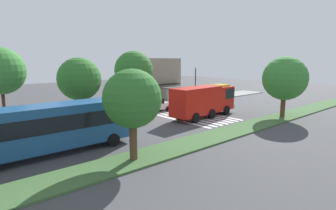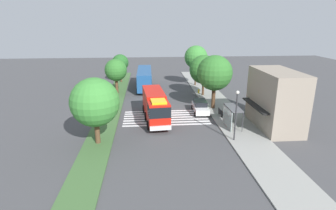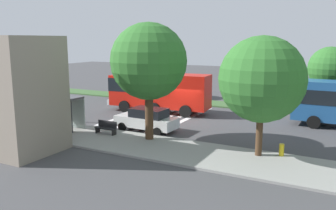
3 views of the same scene
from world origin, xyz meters
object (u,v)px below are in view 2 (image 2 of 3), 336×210
Objects in this scene: median_tree_west at (116,70)px; median_tree_center at (95,102)px; street_lamp at (236,111)px; sidewalk_tree_west at (204,70)px; parked_car_west at (200,106)px; sidewalk_tree_center at (215,73)px; fire_hydrant at (199,91)px; bench_near_shelter at (221,112)px; transit_bus at (145,77)px; fire_truck at (155,106)px; sidewalk_tree_far_west at (196,57)px; bus_stop_shelter at (230,113)px; median_tree_far_west at (120,63)px.

median_tree_west is 20.70m from median_tree_center.
sidewalk_tree_west is at bearing 178.76° from street_lamp.
sidewalk_tree_center is at bearing 126.55° from parked_car_west.
median_tree_center is 9.92× the size of fire_hydrant.
bench_near_shelter is 11.94m from fire_hydrant.
median_tree_west is 0.86× the size of median_tree_center.
transit_bus is at bearing -121.91° from sidewalk_tree_west.
transit_bus is 1.95× the size of median_tree_west.
fire_truck is 1.28× the size of sidewalk_tree_center.
sidewalk_tree_far_west reaches higher than median_tree_center.
bus_stop_shelter reaches higher than bench_near_shelter.
parked_car_west is 0.62× the size of sidewalk_tree_center.
median_tree_west is (-9.96, -14.90, -1.13)m from sidewalk_tree_center.
median_tree_far_west is (-26.49, -15.15, 2.24)m from bus_stop_shelter.
street_lamp reaches higher than transit_bus.
bus_stop_shelter is at bearing 65.79° from fire_truck.
fire_truck is 0.84× the size of transit_bus.
sidewalk_tree_far_west reaches higher than parked_car_west.
bench_near_shelter is 17.33m from median_tree_center.
bench_near_shelter is at bearing 34.01° from median_tree_far_west.
sidewalk_tree_far_west is 29.64m from median_tree_center.
median_tree_far_west is at bearing -142.05° from sidewalk_tree_center.
fire_hydrant is at bearing -4.51° from sidewalk_tree_far_west.
sidewalk_tree_west reaches higher than transit_bus.
transit_bus is 1.52× the size of sidewalk_tree_center.
parked_car_west is at bearing 126.00° from median_tree_center.
sidewalk_tree_far_west is 15.56m from median_tree_far_west.
median_tree_center is (-0.49, -14.50, 1.16)m from street_lamp.
sidewalk_tree_center is (-1.51, 2.20, 4.42)m from parked_car_west.
median_tree_far_west reaches higher than fire_hydrant.
bench_near_shelter is at bearing 115.83° from median_tree_center.
fire_truck is at bearing 23.81° from median_tree_west.
fire_hydrant is at bearing -176.25° from bench_near_shelter.
parked_car_west is 10.18m from fire_hydrant.
parked_car_west reaches higher than bench_near_shelter.
sidewalk_tree_far_west is at bearing 174.48° from parked_car_west.
median_tree_center reaches higher than sidewalk_tree_west.
transit_bus is 23.30m from bus_stop_shelter.
sidewalk_tree_far_west is (-1.33, 9.99, 3.52)m from transit_bus.
median_tree_west reaches higher than bus_stop_shelter.
transit_bus is 24.89m from median_tree_center.
bus_stop_shelter is 0.61× the size of median_tree_far_west.
parked_car_west is 9.80m from sidewalk_tree_west.
fire_truck is 7.09m from parked_car_west.
bus_stop_shelter is 14.95m from sidewalk_tree_west.
street_lamp is (6.90, 8.20, 1.35)m from fire_truck.
fire_hydrant is (-11.91, -0.78, -0.10)m from bench_near_shelter.
fire_hydrant is (-8.52, -0.50, -4.82)m from sidewalk_tree_center.
fire_hydrant is (-10.03, 1.70, -0.40)m from parked_car_west.
sidewalk_tree_far_west reaches higher than sidewalk_tree_west.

